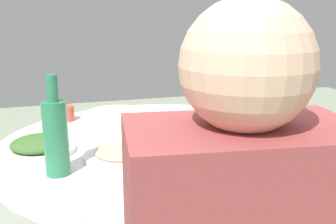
{
  "coord_description": "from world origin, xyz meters",
  "views": [
    {
      "loc": [
        1.27,
        -0.36,
        1.19
      ],
      "look_at": [
        -0.07,
        0.05,
        0.83
      ],
      "focal_mm": 41.47,
      "sensor_mm": 36.0,
      "label": 1
    }
  ],
  "objects": [
    {
      "name": "round_dining_table",
      "position": [
        0.0,
        0.0,
        0.64
      ],
      "size": [
        1.15,
        1.15,
        0.75
      ],
      "color": "#99999E",
      "rests_on": "ground"
    },
    {
      "name": "rice_bowl",
      "position": [
        -0.02,
        0.31,
        0.79
      ],
      "size": [
        0.32,
        0.32,
        0.09
      ],
      "color": "#B2B5BA",
      "rests_on": "round_dining_table"
    },
    {
      "name": "soup_bowl",
      "position": [
        -0.26,
        -0.12,
        0.77
      ],
      "size": [
        0.24,
        0.24,
        0.06
      ],
      "color": "white",
      "rests_on": "round_dining_table"
    },
    {
      "name": "dish_stirfry",
      "position": [
        0.27,
        0.12,
        0.76
      ],
      "size": [
        0.19,
        0.19,
        0.04
      ],
      "color": "silver",
      "rests_on": "round_dining_table"
    },
    {
      "name": "dish_greens",
      "position": [
        -0.01,
        -0.41,
        0.77
      ],
      "size": [
        0.23,
        0.23,
        0.05
      ],
      "color": "white",
      "rests_on": "round_dining_table"
    },
    {
      "name": "dish_noodles",
      "position": [
        0.13,
        -0.17,
        0.76
      ],
      "size": [
        0.23,
        0.23,
        0.04
      ],
      "color": "white",
      "rests_on": "round_dining_table"
    },
    {
      "name": "green_bottle",
      "position": [
        0.2,
        -0.36,
        0.86
      ],
      "size": [
        0.07,
        0.07,
        0.29
      ],
      "color": "#2B7E54",
      "rests_on": "round_dining_table"
    },
    {
      "name": "tea_cup_near",
      "position": [
        0.44,
        -0.05,
        0.78
      ],
      "size": [
        0.07,
        0.07,
        0.06
      ],
      "primitive_type": "cylinder",
      "color": "#C6443F",
      "rests_on": "round_dining_table"
    },
    {
      "name": "tea_cup_far",
      "position": [
        -0.38,
        -0.31,
        0.78
      ],
      "size": [
        0.07,
        0.07,
        0.06
      ],
      "primitive_type": "cylinder",
      "color": "#BE4E38",
      "rests_on": "round_dining_table"
    },
    {
      "name": "tea_cup_side",
      "position": [
        -0.28,
        0.43,
        0.78
      ],
      "size": [
        0.07,
        0.07,
        0.06
      ],
      "primitive_type": "cylinder",
      "color": "beige",
      "rests_on": "round_dining_table"
    }
  ]
}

